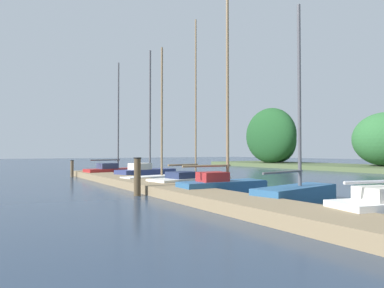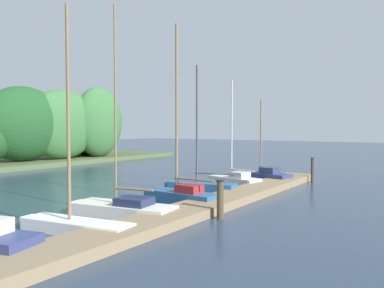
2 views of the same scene
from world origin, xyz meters
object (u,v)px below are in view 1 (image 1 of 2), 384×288
at_px(sailboat_0, 116,170).
at_px(mooring_piling_1, 137,176).
at_px(sailboat_5, 298,191).
at_px(mooring_piling_0, 72,168).
at_px(sailboat_1, 148,171).
at_px(sailboat_4, 224,183).
at_px(sailboat_2, 160,176).
at_px(sailboat_3, 193,180).

relative_size(sailboat_0, mooring_piling_1, 5.35).
xyz_separation_m(sailboat_5, mooring_piling_0, (-15.63, -3.71, 0.18)).
relative_size(sailboat_0, sailboat_1, 0.97).
xyz_separation_m(sailboat_1, sailboat_4, (8.73, -0.74, 0.00)).
distance_m(sailboat_4, mooring_piling_0, 13.07).
bearing_deg(sailboat_1, mooring_piling_1, -131.20).
distance_m(sailboat_0, sailboat_4, 11.73).
distance_m(sailboat_1, sailboat_5, 11.61).
distance_m(sailboat_5, mooring_piling_0, 16.06).
xyz_separation_m(sailboat_4, mooring_piling_0, (-12.75, -2.87, 0.10)).
bearing_deg(sailboat_1, sailboat_4, -108.93).
bearing_deg(mooring_piling_1, sailboat_4, 62.27).
bearing_deg(sailboat_2, mooring_piling_0, 104.22).
bearing_deg(mooring_piling_1, sailboat_5, 40.55).
bearing_deg(mooring_piling_0, sailboat_2, 23.28).
bearing_deg(sailboat_2, sailboat_4, -100.32).
relative_size(sailboat_0, sailboat_5, 1.18).
xyz_separation_m(sailboat_3, mooring_piling_0, (-9.58, -3.40, 0.24)).
bearing_deg(sailboat_4, sailboat_5, -70.88).
bearing_deg(mooring_piling_0, sailboat_3, 19.55).
height_order(sailboat_2, sailboat_3, sailboat_3).
distance_m(sailboat_2, sailboat_4, 5.79).
height_order(sailboat_3, sailboat_5, sailboat_3).
height_order(sailboat_1, sailboat_3, sailboat_3).
relative_size(sailboat_4, sailboat_5, 1.21).
xyz_separation_m(sailboat_2, mooring_piling_1, (4.24, -3.07, 0.35)).
bearing_deg(sailboat_5, sailboat_0, 84.11).
distance_m(sailboat_1, mooring_piling_1, 8.08).
xyz_separation_m(sailboat_3, sailboat_4, (3.17, -0.53, 0.14)).
xyz_separation_m(sailboat_2, sailboat_5, (8.66, 0.72, 0.01)).
relative_size(sailboat_5, mooring_piling_0, 5.88).
height_order(sailboat_1, sailboat_4, sailboat_1).
relative_size(sailboat_3, sailboat_5, 1.22).
bearing_deg(sailboat_3, sailboat_4, -108.71).
bearing_deg(sailboat_0, sailboat_2, -94.13).
distance_m(sailboat_2, sailboat_5, 8.69).
bearing_deg(sailboat_3, sailboat_5, -96.19).
height_order(mooring_piling_0, mooring_piling_1, mooring_piling_1).
bearing_deg(sailboat_2, sailboat_1, 69.29).
relative_size(sailboat_2, mooring_piling_0, 6.52).
bearing_deg(sailboat_0, sailboat_4, -96.59).
bearing_deg(mooring_piling_1, sailboat_0, 165.24).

